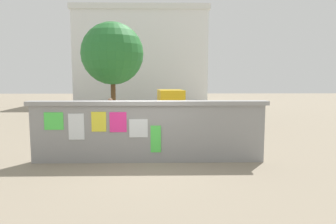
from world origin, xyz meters
TOP-DOWN VIEW (x-y plane):
  - ground at (0.00, 8.00)m, footprint 60.00×60.00m
  - poster_wall at (-0.01, -0.00)m, footprint 6.93×0.42m
  - auto_rickshaw_truck at (1.83, 6.41)m, footprint 3.75×1.91m
  - motorcycle at (-0.28, 2.61)m, footprint 1.88×0.65m
  - bicycle_near at (-2.82, 2.52)m, footprint 1.70×0.44m
  - bicycle_far at (-2.74, 4.65)m, footprint 1.69×0.48m
  - person_walking at (-1.72, 3.72)m, footprint 0.45×0.45m
  - person_bystander at (0.73, 1.11)m, footprint 0.46×0.46m
  - tree_roadside at (-2.78, 11.21)m, footprint 4.00×4.00m
  - building_background at (-1.51, 21.86)m, footprint 12.31×7.04m

SIDE VIEW (x-z plane):
  - ground at x=0.00m, z-range 0.00..0.00m
  - bicycle_near at x=-2.82m, z-range -0.11..0.84m
  - bicycle_far at x=-2.74m, z-range -0.11..0.84m
  - motorcycle at x=-0.28m, z-range 0.03..0.90m
  - auto_rickshaw_truck at x=1.83m, z-range -0.02..1.83m
  - poster_wall at x=-0.01m, z-range 0.02..1.82m
  - person_walking at x=-1.72m, z-range 0.18..1.80m
  - person_bystander at x=0.73m, z-range 0.18..1.80m
  - tree_roadside at x=-2.78m, z-range 0.99..6.98m
  - building_background at x=-1.51m, z-range 0.02..8.86m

